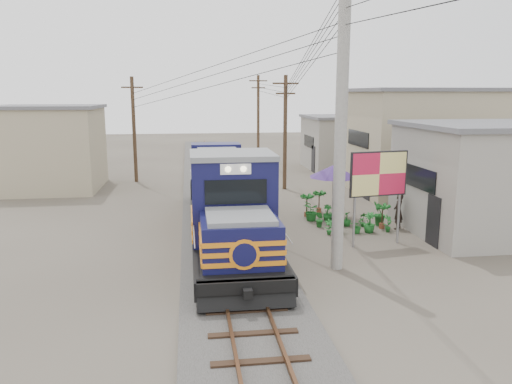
{
  "coord_description": "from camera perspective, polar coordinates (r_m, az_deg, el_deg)",
  "views": [
    {
      "loc": [
        -1.44,
        -16.29,
        5.89
      ],
      "look_at": [
        1.08,
        2.21,
        2.2
      ],
      "focal_mm": 35.0,
      "sensor_mm": 36.0,
      "label": 1
    }
  ],
  "objects": [
    {
      "name": "ground",
      "position": [
        17.38,
        -2.57,
        -8.64
      ],
      "size": [
        120.0,
        120.0,
        0.0
      ],
      "primitive_type": "plane",
      "color": "#473F35",
      "rests_on": "ground"
    },
    {
      "name": "ballast",
      "position": [
        26.96,
        -4.52,
        -1.3
      ],
      "size": [
        3.6,
        70.0,
        0.16
      ],
      "primitive_type": "cube",
      "color": "#595651",
      "rests_on": "ground"
    },
    {
      "name": "track",
      "position": [
        26.92,
        -4.53,
        -0.93
      ],
      "size": [
        1.15,
        70.0,
        0.12
      ],
      "color": "#51331E",
      "rests_on": "ground"
    },
    {
      "name": "locomotive",
      "position": [
        20.52,
        -3.57,
        -0.69
      ],
      "size": [
        2.83,
        15.39,
        3.81
      ],
      "color": "black",
      "rests_on": "ground"
    },
    {
      "name": "utility_pole_main",
      "position": [
        16.57,
        9.7,
        7.95
      ],
      "size": [
        0.4,
        0.4,
        10.0
      ],
      "color": "#9E9B93",
      "rests_on": "ground"
    },
    {
      "name": "wooden_pole_mid",
      "position": [
        30.94,
        3.35,
        7.06
      ],
      "size": [
        1.6,
        0.24,
        7.0
      ],
      "color": "#4C3826",
      "rests_on": "ground"
    },
    {
      "name": "wooden_pole_far",
      "position": [
        44.77,
        0.26,
        8.67
      ],
      "size": [
        1.6,
        0.24,
        7.5
      ],
      "color": "#4C3826",
      "rests_on": "ground"
    },
    {
      "name": "wooden_pole_left",
      "position": [
        34.54,
        -13.77,
        7.19
      ],
      "size": [
        1.6,
        0.24,
        7.0
      ],
      "color": "#4C3826",
      "rests_on": "ground"
    },
    {
      "name": "power_lines",
      "position": [
        24.87,
        -4.92,
        15.0
      ],
      "size": [
        9.65,
        19.0,
        3.3
      ],
      "color": "black",
      "rests_on": "ground"
    },
    {
      "name": "shophouse_front",
      "position": [
        23.49,
        25.78,
        1.42
      ],
      "size": [
        7.35,
        6.3,
        4.7
      ],
      "color": "gray",
      "rests_on": "ground"
    },
    {
      "name": "shophouse_mid",
      "position": [
        31.66,
        18.48,
        5.57
      ],
      "size": [
        8.4,
        7.35,
        6.2
      ],
      "color": "tan",
      "rests_on": "ground"
    },
    {
      "name": "shophouse_back",
      "position": [
        40.43,
        10.23,
        5.63
      ],
      "size": [
        6.3,
        6.3,
        4.2
      ],
      "color": "gray",
      "rests_on": "ground"
    },
    {
      "name": "shophouse_left",
      "position": [
        33.56,
        -22.58,
        4.71
      ],
      "size": [
        6.3,
        6.3,
        5.2
      ],
      "color": "tan",
      "rests_on": "ground"
    },
    {
      "name": "billboard",
      "position": [
        19.82,
        13.84,
        1.76
      ],
      "size": [
        2.4,
        0.51,
        3.73
      ],
      "rotation": [
        0.0,
        0.0,
        0.16
      ],
      "color": "#99999E",
      "rests_on": "ground"
    },
    {
      "name": "market_umbrella",
      "position": [
        23.82,
        8.84,
        2.33
      ],
      "size": [
        2.75,
        2.75,
        2.59
      ],
      "rotation": [
        0.0,
        0.0,
        0.19
      ],
      "color": "black",
      "rests_on": "ground"
    },
    {
      "name": "vendor",
      "position": [
        22.82,
        15.94,
        -2.14
      ],
      "size": [
        0.69,
        0.68,
        1.61
      ],
      "primitive_type": "imported",
      "rotation": [
        0.0,
        0.0,
        3.91
      ],
      "color": "black",
      "rests_on": "ground"
    },
    {
      "name": "plant_nursery",
      "position": [
        22.83,
        9.89,
        -2.83
      ],
      "size": [
        3.62,
        3.18,
        1.14
      ],
      "color": "#1C6523",
      "rests_on": "ground"
    }
  ]
}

